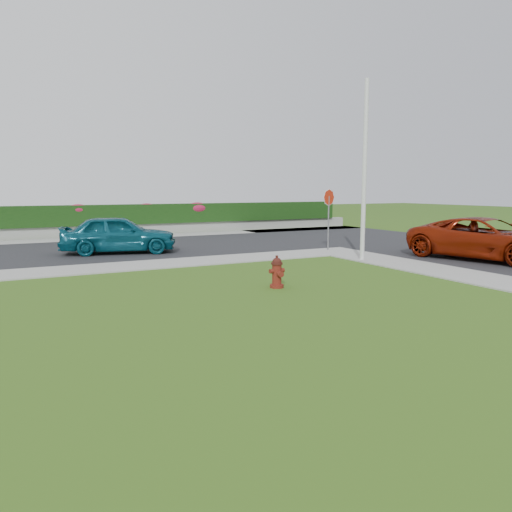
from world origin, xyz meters
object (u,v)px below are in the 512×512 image
suv_red (487,239)px  sedan_teal (118,234)px  fire_hydrant (277,272)px  utility_pole (364,172)px  stop_sign (329,205)px

suv_red → sedan_teal: (-11.35, 8.05, -0.00)m
suv_red → sedan_teal: size_ratio=1.23×
fire_hydrant → utility_pole: 6.61m
stop_sign → fire_hydrant: bearing=-128.3°
utility_pole → suv_red: bearing=-28.3°
suv_red → stop_sign: bearing=110.4°
suv_red → utility_pole: 5.07m
stop_sign → sedan_teal: bearing=166.2°
suv_red → fire_hydrant: bearing=171.8°
sedan_teal → stop_sign: 8.62m
fire_hydrant → stop_sign: 8.39m
suv_red → utility_pole: utility_pole is taller
fire_hydrant → sedan_teal: 9.11m
sedan_teal → fire_hydrant: bearing=-152.5°
sedan_teal → suv_red: bearing=-111.7°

